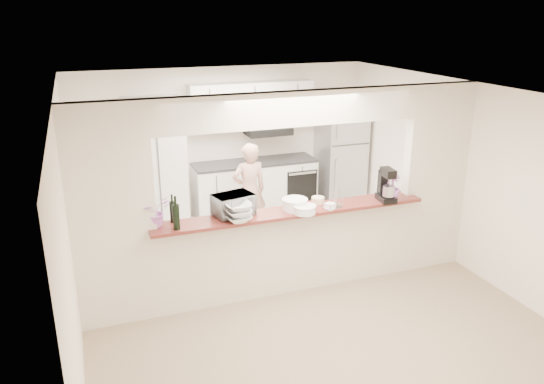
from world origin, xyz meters
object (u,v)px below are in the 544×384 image
refrigerator (340,158)px  person (249,191)px  stand_mixer (386,186)px  toaster_oven (233,205)px

refrigerator → person: (-2.00, -0.88, -0.11)m
refrigerator → stand_mixer: 2.94m
refrigerator → toaster_oven: size_ratio=3.74×
refrigerator → stand_mixer: (-0.82, -2.79, 0.43)m
refrigerator → stand_mixer: size_ratio=4.01×
refrigerator → stand_mixer: bearing=-106.4°
stand_mixer → person: bearing=121.8°
refrigerator → person: size_ratio=1.14×
refrigerator → toaster_oven: bearing=-136.6°
toaster_oven → stand_mixer: stand_mixer is taller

